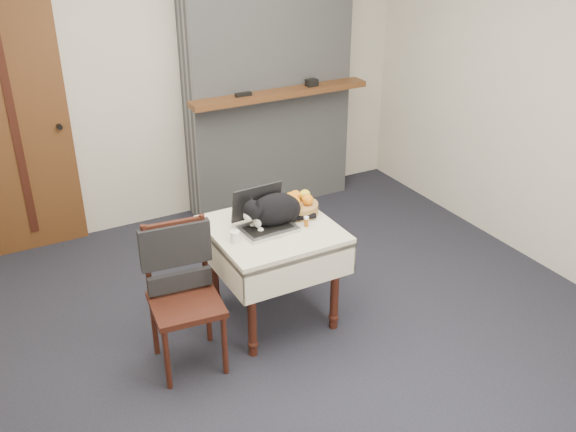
# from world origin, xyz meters

# --- Properties ---
(ground) EXTENTS (4.50, 4.50, 0.00)m
(ground) POSITION_xyz_m (0.00, 0.00, 0.00)
(ground) COLOR black
(ground) RESTS_ON ground
(room_shell) EXTENTS (4.52, 4.01, 2.61)m
(room_shell) POSITION_xyz_m (0.00, 0.46, 1.76)
(room_shell) COLOR beige
(room_shell) RESTS_ON ground
(door) EXTENTS (0.82, 0.10, 2.00)m
(door) POSITION_xyz_m (-1.20, 1.97, 1.00)
(door) COLOR brown
(door) RESTS_ON ground
(chimney) EXTENTS (1.62, 0.48, 2.60)m
(chimney) POSITION_xyz_m (0.90, 1.85, 1.30)
(chimney) COLOR gray
(chimney) RESTS_ON ground
(side_table) EXTENTS (0.78, 0.78, 0.70)m
(side_table) POSITION_xyz_m (0.07, 0.16, 0.59)
(side_table) COLOR #36130E
(side_table) RESTS_ON ground
(laptop) EXTENTS (0.36, 0.32, 0.26)m
(laptop) POSITION_xyz_m (0.02, 0.19, 0.76)
(laptop) COLOR #B7B7BC
(laptop) RESTS_ON side_table
(cat) EXTENTS (0.52, 0.25, 0.25)m
(cat) POSITION_xyz_m (0.10, 0.18, 0.81)
(cat) COLOR black
(cat) RESTS_ON side_table
(cream_jar) EXTENTS (0.06, 0.06, 0.07)m
(cream_jar) POSITION_xyz_m (-0.22, 0.10, 0.73)
(cream_jar) COLOR white
(cream_jar) RESTS_ON side_table
(pill_bottle) EXTENTS (0.03, 0.03, 0.07)m
(pill_bottle) POSITION_xyz_m (0.26, 0.07, 0.73)
(pill_bottle) COLOR #975212
(pill_bottle) RESTS_ON side_table
(fruit_basket) EXTENTS (0.25, 0.25, 0.14)m
(fruit_basket) POSITION_xyz_m (0.32, 0.26, 0.76)
(fruit_basket) COLOR #AB7B45
(fruit_basket) RESTS_ON side_table
(desk_clutter) EXTENTS (0.13, 0.03, 0.01)m
(desk_clutter) POSITION_xyz_m (0.25, 0.22, 0.70)
(desk_clutter) COLOR black
(desk_clutter) RESTS_ON side_table
(chair) EXTENTS (0.45, 0.45, 0.92)m
(chair) POSITION_xyz_m (-0.60, 0.07, 0.59)
(chair) COLOR #36130E
(chair) RESTS_ON ground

